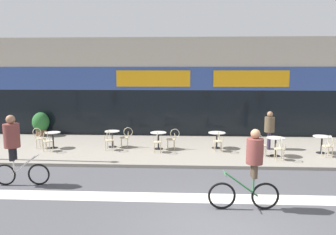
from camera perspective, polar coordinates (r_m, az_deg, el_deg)
name	(u,v)px	position (r m, az deg, el deg)	size (l,w,h in m)	color
ground_plane	(223,228)	(7.94, 9.51, -18.49)	(120.00, 120.00, 0.00)	#4C4C51
sidewalk_slab	(204,149)	(14.74, 6.28, -5.51)	(40.00, 5.50, 0.12)	gray
storefront_facade	(200,87)	(19.05, 5.57, 5.36)	(40.00, 4.06, 5.23)	#B2A899
bike_lane_stripe	(216,198)	(9.52, 8.28, -13.76)	(36.00, 0.70, 0.01)	silver
bistro_table_0	(53,137)	(15.37, -19.40, -3.20)	(0.65, 0.65, 0.71)	black
bistro_table_1	(112,136)	(14.90, -9.69, -3.14)	(0.67, 0.67, 0.74)	black
bistro_table_2	(158,137)	(14.33, -1.68, -3.43)	(0.70, 0.70, 0.75)	black
bistro_table_3	(217,137)	(14.64, 8.50, -3.35)	(0.75, 0.75, 0.71)	black
bistro_table_4	(276,143)	(13.85, 18.23, -4.22)	(0.72, 0.72, 0.76)	black
bistro_table_5	(322,141)	(15.05, 25.22, -3.72)	(0.72, 0.72, 0.72)	black
cafe_chair_0_near	(47,140)	(14.81, -20.33, -3.63)	(0.42, 0.59, 0.90)	beige
cafe_chair_0_side	(39,136)	(15.62, -21.53, -3.09)	(0.59, 0.43, 0.90)	beige
cafe_chair_1_near	(109,139)	(14.30, -10.25, -3.65)	(0.42, 0.59, 0.90)	beige
cafe_chair_1_side	(126,136)	(14.79, -7.31, -3.20)	(0.60, 0.45, 0.90)	beige
cafe_chair_2_near	(157,141)	(13.72, -1.87, -4.03)	(0.42, 0.58, 0.90)	beige
cafe_chair_2_side	(173,138)	(14.30, 0.83, -3.52)	(0.59, 0.44, 0.90)	beige
cafe_chair_3_near	(218,140)	(14.03, 8.76, -3.85)	(0.41, 0.58, 0.90)	beige
cafe_chair_4_near	(280,147)	(13.26, 18.92, -4.92)	(0.41, 0.58, 0.90)	beige
cafe_chair_4_side	(260,143)	(13.69, 15.70, -4.36)	(0.58, 0.42, 0.90)	beige
cafe_chair_5_near	(329,144)	(14.49, 26.18, -4.23)	(0.43, 0.59, 0.90)	beige
planter_pot	(41,123)	(18.47, -21.27, -0.95)	(0.87, 0.87, 1.24)	brown
cyclist_1	(14,144)	(11.12, -25.28, -4.16)	(1.72, 0.56, 2.21)	black
cyclist_2	(251,165)	(8.62, 14.31, -8.01)	(1.83, 0.48, 2.11)	black
pedestrian_near_end	(269,127)	(14.92, 17.25, -1.55)	(0.51, 0.51, 1.67)	#382D47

